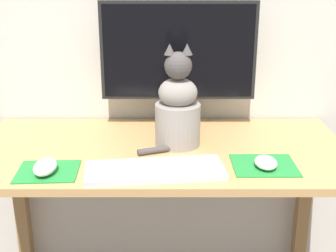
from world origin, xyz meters
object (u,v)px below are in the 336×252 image
(monitor, at_px, (179,58))
(computer_mouse_left, at_px, (46,167))
(computer_mouse_right, at_px, (267,163))
(cat, at_px, (179,109))
(keyboard, at_px, (156,170))

(monitor, distance_m, computer_mouse_left, 0.62)
(monitor, bearing_deg, computer_mouse_left, -133.60)
(computer_mouse_left, relative_size, computer_mouse_right, 1.16)
(monitor, height_order, computer_mouse_left, monitor)
(computer_mouse_left, bearing_deg, monitor, 46.40)
(computer_mouse_left, distance_m, cat, 0.47)
(monitor, height_order, computer_mouse_right, monitor)
(monitor, height_order, cat, monitor)
(monitor, xyz_separation_m, cat, (-0.01, -0.18, -0.14))
(computer_mouse_left, height_order, computer_mouse_right, computer_mouse_left)
(keyboard, bearing_deg, computer_mouse_right, -0.81)
(keyboard, distance_m, cat, 0.27)
(keyboard, bearing_deg, cat, 65.95)
(monitor, bearing_deg, cat, -91.66)
(cat, bearing_deg, computer_mouse_right, -37.10)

